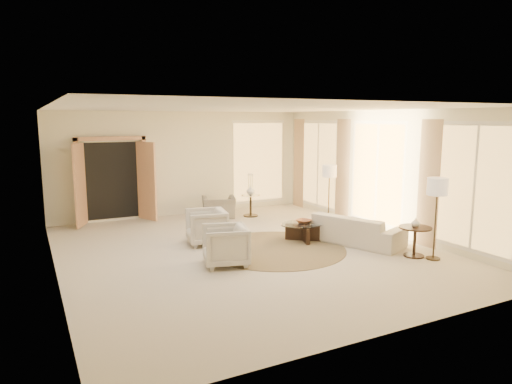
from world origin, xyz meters
name	(u,v)px	position (x,y,z in m)	size (l,w,h in m)	color
room	(247,181)	(0.00, 0.00, 1.40)	(7.04, 8.04, 2.83)	beige
windows_right	(379,174)	(3.45, 0.10, 1.35)	(0.10, 6.40, 2.40)	#EFB85F
window_back_corner	(259,162)	(2.30, 3.95, 1.35)	(1.70, 0.10, 2.40)	#EFB85F
curtains_right	(353,172)	(3.40, 1.00, 1.30)	(0.06, 5.20, 2.60)	tan
french_doors	(113,181)	(-1.90, 3.82, 1.07)	(1.95, 0.66, 2.16)	tan
area_rug	(276,249)	(0.56, -0.17, 0.01)	(2.82, 2.82, 0.01)	#403321
sofa	(353,229)	(2.25, -0.50, 0.30)	(2.08, 0.82, 0.61)	beige
armchair_left	(206,225)	(-0.54, 0.85, 0.40)	(0.78, 0.73, 0.80)	beige
armchair_right	(225,243)	(-0.74, -0.63, 0.40)	(0.77, 0.72, 0.79)	beige
accent_chair	(219,204)	(0.68, 3.12, 0.37)	(0.86, 0.56, 0.75)	gray
coffee_table	(304,230)	(1.41, 0.12, 0.24)	(1.32, 1.32, 0.39)	black
end_table	(415,236)	(2.68, -1.80, 0.40)	(0.61, 0.61, 0.58)	black
side_table	(251,203)	(1.51, 2.90, 0.36)	(0.51, 0.51, 0.60)	black
floor_lamp_near	(329,174)	(2.90, 1.28, 1.25)	(0.36, 0.36, 1.47)	black
floor_lamp_far	(437,190)	(2.86, -2.09, 1.31)	(0.37, 0.37, 1.54)	black
bowl	(304,221)	(1.41, 0.12, 0.43)	(0.32, 0.32, 0.08)	brown
end_vase	(416,223)	(2.68, -1.80, 0.66)	(0.16, 0.16, 0.17)	white
side_vase	(251,190)	(1.51, 2.90, 0.71)	(0.23, 0.23, 0.24)	white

